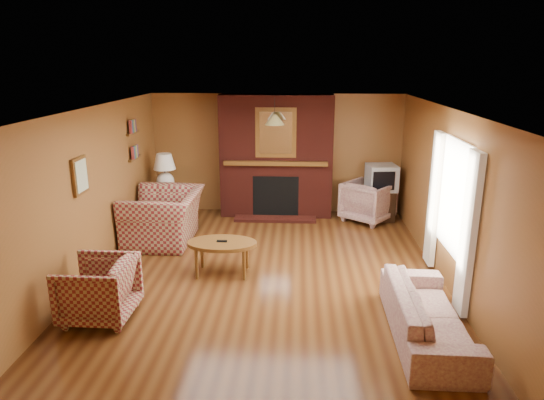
# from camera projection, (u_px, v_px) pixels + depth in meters

# --- Properties ---
(floor) EXTENTS (6.50, 6.50, 0.00)m
(floor) POSITION_uv_depth(u_px,v_px,m) (267.00, 277.00, 7.02)
(floor) COLOR #47240F
(floor) RESTS_ON ground
(ceiling) EXTENTS (6.50, 6.50, 0.00)m
(ceiling) POSITION_uv_depth(u_px,v_px,m) (266.00, 110.00, 6.36)
(ceiling) COLOR silver
(ceiling) RESTS_ON wall_back
(wall_back) EXTENTS (6.50, 0.00, 6.50)m
(wall_back) POSITION_uv_depth(u_px,v_px,m) (277.00, 154.00, 9.81)
(wall_back) COLOR brown
(wall_back) RESTS_ON floor
(wall_front) EXTENTS (6.50, 0.00, 6.50)m
(wall_front) POSITION_uv_depth(u_px,v_px,m) (239.00, 317.00, 3.57)
(wall_front) COLOR brown
(wall_front) RESTS_ON floor
(wall_left) EXTENTS (0.00, 6.50, 6.50)m
(wall_left) POSITION_uv_depth(u_px,v_px,m) (90.00, 195.00, 6.82)
(wall_left) COLOR brown
(wall_left) RESTS_ON floor
(wall_right) EXTENTS (0.00, 6.50, 6.50)m
(wall_right) POSITION_uv_depth(u_px,v_px,m) (450.00, 200.00, 6.56)
(wall_right) COLOR brown
(wall_right) RESTS_ON floor
(fireplace) EXTENTS (2.20, 0.82, 2.40)m
(fireplace) POSITION_uv_depth(u_px,v_px,m) (276.00, 157.00, 9.56)
(fireplace) COLOR #4A1610
(fireplace) RESTS_ON floor
(window_right) EXTENTS (0.10, 1.85, 2.00)m
(window_right) POSITION_uv_depth(u_px,v_px,m) (451.00, 210.00, 6.39)
(window_right) COLOR beige
(window_right) RESTS_ON wall_right
(bookshelf) EXTENTS (0.09, 0.55, 0.71)m
(bookshelf) POSITION_uv_depth(u_px,v_px,m) (135.00, 141.00, 8.51)
(bookshelf) COLOR brown
(bookshelf) RESTS_ON wall_left
(botanical_print) EXTENTS (0.05, 0.40, 0.50)m
(botanical_print) POSITION_uv_depth(u_px,v_px,m) (80.00, 176.00, 6.43)
(botanical_print) COLOR brown
(botanical_print) RESTS_ON wall_left
(pendant_light) EXTENTS (0.36, 0.36, 0.48)m
(pendant_light) POSITION_uv_depth(u_px,v_px,m) (275.00, 120.00, 8.68)
(pendant_light) COLOR black
(pendant_light) RESTS_ON ceiling
(plaid_loveseat) EXTENTS (1.21, 1.38, 0.89)m
(plaid_loveseat) POSITION_uv_depth(u_px,v_px,m) (164.00, 217.00, 8.28)
(plaid_loveseat) COLOR maroon
(plaid_loveseat) RESTS_ON floor
(plaid_armchair) EXTENTS (0.84, 0.81, 0.75)m
(plaid_armchair) POSITION_uv_depth(u_px,v_px,m) (98.00, 290.00, 5.81)
(plaid_armchair) COLOR maroon
(plaid_armchair) RESTS_ON floor
(floral_sofa) EXTENTS (0.79, 1.96, 0.57)m
(floral_sofa) POSITION_uv_depth(u_px,v_px,m) (427.00, 314.00, 5.44)
(floral_sofa) COLOR beige
(floral_sofa) RESTS_ON floor
(floral_armchair) EXTENTS (1.18, 1.19, 0.78)m
(floral_armchair) POSITION_uv_depth(u_px,v_px,m) (368.00, 201.00, 9.40)
(floral_armchair) COLOR beige
(floral_armchair) RESTS_ON floor
(coffee_table) EXTENTS (1.02, 0.63, 0.52)m
(coffee_table) POSITION_uv_depth(u_px,v_px,m) (222.00, 245.00, 7.02)
(coffee_table) COLOR brown
(coffee_table) RESTS_ON floor
(side_table) EXTENTS (0.48, 0.48, 0.64)m
(side_table) POSITION_uv_depth(u_px,v_px,m) (167.00, 205.00, 9.39)
(side_table) COLOR brown
(side_table) RESTS_ON floor
(table_lamp) EXTENTS (0.42, 0.42, 0.70)m
(table_lamp) POSITION_uv_depth(u_px,v_px,m) (165.00, 170.00, 9.20)
(table_lamp) COLOR white
(table_lamp) RESTS_ON side_table
(tv_stand) EXTENTS (0.55, 0.50, 0.59)m
(tv_stand) POSITION_uv_depth(u_px,v_px,m) (380.00, 205.00, 9.52)
(tv_stand) COLOR black
(tv_stand) RESTS_ON floor
(crt_tv) EXTENTS (0.60, 0.60, 0.50)m
(crt_tv) POSITION_uv_depth(u_px,v_px,m) (382.00, 178.00, 9.37)
(crt_tv) COLOR #A9ACB1
(crt_tv) RESTS_ON tv_stand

